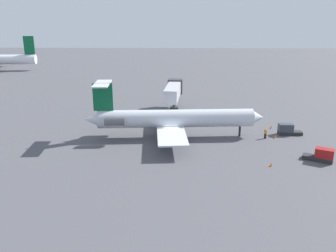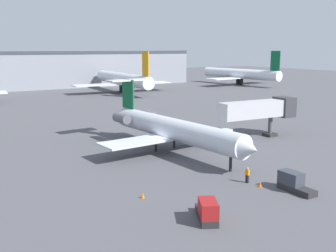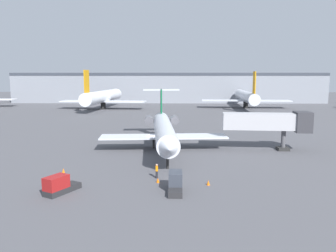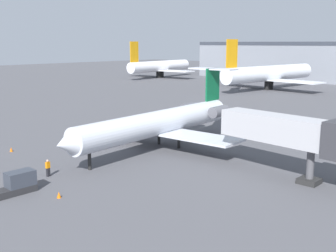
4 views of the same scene
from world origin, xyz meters
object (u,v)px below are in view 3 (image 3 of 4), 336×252
baggage_tug_lead (176,183)px  traffic_cone_near (208,183)px  parked_airliner_west_mid (103,97)px  baggage_tug_trailing (59,186)px  traffic_cone_mid (158,180)px  regional_jet (164,129)px  parked_airliner_centre (246,97)px  ground_crew_marshaller (157,171)px  jet_bridge (272,122)px  traffic_cone_far (63,171)px

baggage_tug_lead → traffic_cone_near: (3.57, 1.86, -0.56)m
parked_airliner_west_mid → baggage_tug_trailing: bearing=-80.9°
traffic_cone_mid → parked_airliner_west_mid: size_ratio=0.02×
parked_airliner_west_mid → baggage_tug_lead: bearing=-73.4°
traffic_cone_near → parked_airliner_west_mid: bearing=109.1°
regional_jet → parked_airliner_centre: parked_airliner_centre is taller
traffic_cone_mid → parked_airliner_centre: parked_airliner_centre is taller
ground_crew_marshaller → parked_airliner_west_mid: bearing=106.0°
traffic_cone_near → traffic_cone_mid: same height
parked_airliner_west_mid → traffic_cone_near: bearing=-70.9°
jet_bridge → ground_crew_marshaller: size_ratio=8.15×
baggage_tug_lead → baggage_tug_trailing: 11.79m
baggage_tug_trailing → parked_airliner_west_mid: size_ratio=0.11×
jet_bridge → traffic_cone_near: bearing=-123.3°
regional_jet → jet_bridge: (17.27, -0.12, 1.22)m
parked_airliner_west_mid → traffic_cone_mid: bearing=-74.2°
jet_bridge → traffic_cone_near: 21.92m
baggage_tug_trailing → baggage_tug_lead: bearing=5.6°
traffic_cone_near → parked_airliner_centre: (22.53, 90.32, 3.94)m
ground_crew_marshaller → parked_airliner_centre: parked_airliner_centre is taller
parked_airliner_west_mid → jet_bridge: bearing=-58.5°
regional_jet → ground_crew_marshaller: regional_jet is taller
regional_jet → jet_bridge: 17.32m
baggage_tug_trailing → traffic_cone_near: (15.31, 3.01, -0.56)m
parked_airliner_west_mid → regional_jet: bearing=-70.3°
regional_jet → traffic_cone_mid: bearing=-90.3°
baggage_tug_lead → baggage_tug_trailing: (-11.74, -1.15, 0.00)m
parked_airliner_west_mid → traffic_cone_far: bearing=-81.5°
traffic_cone_near → traffic_cone_mid: bearing=172.3°
parked_airliner_west_mid → ground_crew_marshaller: bearing=-74.0°
baggage_tug_trailing → parked_airliner_west_mid: (-14.16, 88.31, 3.58)m
baggage_tug_lead → traffic_cone_near: size_ratio=7.30×
traffic_cone_near → parked_airliner_centre: size_ratio=0.01×
traffic_cone_far → parked_airliner_centre: parked_airliner_centre is taller
ground_crew_marshaller → baggage_tug_trailing: size_ratio=0.40×
baggage_tug_trailing → traffic_cone_far: size_ratio=7.61×
regional_jet → jet_bridge: size_ratio=2.17×
traffic_cone_near → traffic_cone_far: same height
baggage_tug_trailing → parked_airliner_west_mid: 89.51m
jet_bridge → baggage_tug_lead: jet_bridge is taller
jet_bridge → baggage_tug_trailing: 34.49m
regional_jet → parked_airliner_centre: (27.99, 72.22, 0.92)m
jet_bridge → baggage_tug_trailing: bearing=-142.3°
traffic_cone_mid → traffic_cone_near: bearing=-7.7°
baggage_tug_trailing → traffic_cone_far: 7.72m
traffic_cone_mid → parked_airliner_west_mid: bearing=105.8°
regional_jet → parked_airliner_west_mid: size_ratio=0.82×
ground_crew_marshaller → baggage_tug_trailing: (-9.56, -5.46, -0.02)m
regional_jet → parked_airliner_west_mid: 71.37m
ground_crew_marshaller → traffic_cone_near: size_ratio=3.07×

